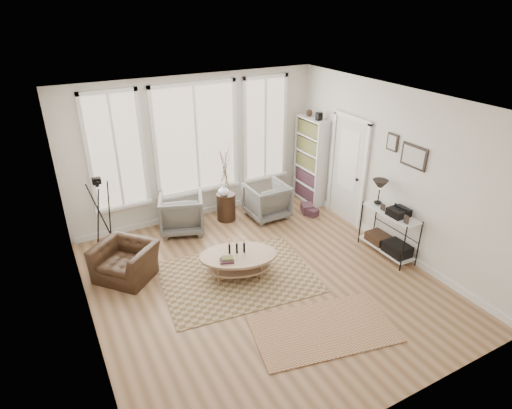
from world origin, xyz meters
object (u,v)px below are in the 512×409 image
armchair_right (267,200)px  low_shelf (389,228)px  bookcase (311,160)px  side_table (225,185)px  armchair_left (182,213)px  coffee_table (238,259)px  accent_chair (125,261)px

armchair_right → low_shelf: bearing=116.8°
bookcase → armchair_right: 1.40m
bookcase → armchair_right: size_ratio=2.54×
low_shelf → side_table: (-1.99, 2.55, 0.27)m
armchair_left → coffee_table: bearing=118.3°
low_shelf → accent_chair: low_shelf is taller
bookcase → low_shelf: size_ratio=1.58×
bookcase → low_shelf: bearing=-91.3°
bookcase → accent_chair: 4.51m
armchair_left → armchair_right: armchair_left is taller
armchair_left → side_table: bearing=-160.2°
armchair_left → accent_chair: 1.71m
low_shelf → accent_chair: (-4.28, 1.50, -0.22)m
armchair_right → side_table: side_table is taller
coffee_table → armchair_right: size_ratio=1.80×
side_table → armchair_left: bearing=-179.5°
armchair_left → armchair_right: bearing=-169.7°
low_shelf → armchair_left: bearing=139.1°
armchair_right → accent_chair: size_ratio=0.89×
coffee_table → armchair_right: (1.46, 1.62, 0.06)m
bookcase → armchair_left: bearing=179.5°
side_table → bookcase: bearing=-1.0°
coffee_table → side_table: 2.06m
armchair_left → accent_chair: (-1.34, -1.05, -0.09)m
coffee_table → armchair_left: 1.92m
low_shelf → armchair_right: bearing=117.6°
low_shelf → accent_chair: bearing=160.8°
low_shelf → armchair_left: size_ratio=1.53×
armchair_left → armchair_right: 1.78m
side_table → low_shelf: bearing=-52.1°
low_shelf → armchair_right: 2.57m
low_shelf → coffee_table: (-2.64, 0.66, -0.20)m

